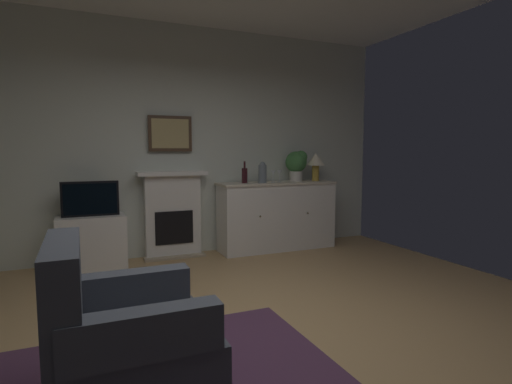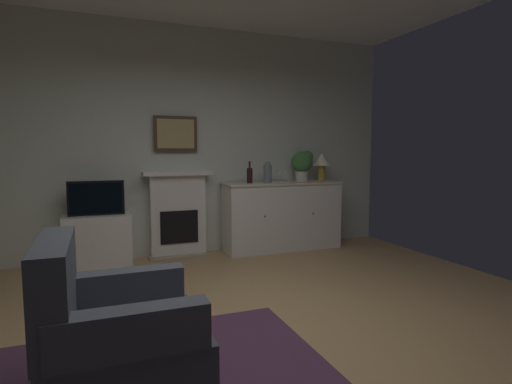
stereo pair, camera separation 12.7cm
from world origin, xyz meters
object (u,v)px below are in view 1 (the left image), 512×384
at_px(framed_picture, 170,134).
at_px(wine_bottle, 245,175).
at_px(fireplace_unit, 173,214).
at_px(vase_decorative, 262,172).
at_px(armchair, 122,339).
at_px(sideboard_cabinet, 277,216).
at_px(tv_set, 90,199).
at_px(potted_plant_small, 297,163).
at_px(table_lamp, 316,161).
at_px(wine_glass_center, 279,173).
at_px(wine_glass_left, 273,173).
at_px(tv_cabinet, 92,242).

relative_size(framed_picture, wine_bottle, 1.90).
relative_size(fireplace_unit, vase_decorative, 3.91).
distance_m(fireplace_unit, armchair, 3.16).
xyz_separation_m(framed_picture, sideboard_cabinet, (1.41, -0.22, -1.11)).
bearing_deg(armchair, wine_bottle, 57.25).
distance_m(sideboard_cabinet, tv_set, 2.41).
xyz_separation_m(tv_set, armchair, (0.07, -2.84, -0.43)).
bearing_deg(potted_plant_small, framed_picture, 174.19).
xyz_separation_m(fireplace_unit, framed_picture, (-0.00, 0.05, 1.03)).
relative_size(framed_picture, table_lamp, 1.37).
bearing_deg(table_lamp, tv_set, -179.84).
height_order(framed_picture, table_lamp, framed_picture).
relative_size(sideboard_cabinet, potted_plant_small, 3.83).
bearing_deg(wine_glass_center, armchair, -129.52).
height_order(sideboard_cabinet, vase_decorative, vase_decorative).
bearing_deg(fireplace_unit, vase_decorative, -11.03).
bearing_deg(tv_set, wine_glass_left, -0.82).
distance_m(wine_glass_center, tv_set, 2.42).
bearing_deg(wine_glass_left, armchair, -128.44).
relative_size(framed_picture, tv_set, 0.89).
xyz_separation_m(tv_set, potted_plant_small, (2.71, 0.05, 0.38)).
xyz_separation_m(table_lamp, wine_glass_center, (-0.58, -0.01, -0.16)).
relative_size(table_lamp, wine_bottle, 1.38).
distance_m(framed_picture, potted_plant_small, 1.79).
bearing_deg(wine_bottle, wine_glass_left, -4.19).
bearing_deg(vase_decorative, wine_glass_center, 7.51).
xyz_separation_m(framed_picture, armchair, (-0.90, -3.07, -1.20)).
height_order(framed_picture, tv_set, framed_picture).
xyz_separation_m(wine_bottle, tv_cabinet, (-1.90, 0.03, -0.73)).
distance_m(tv_set, armchair, 2.88).
bearing_deg(tv_set, fireplace_unit, 10.77).
bearing_deg(table_lamp, framed_picture, 173.72).
height_order(wine_glass_center, tv_set, wine_glass_center).
bearing_deg(tv_cabinet, framed_picture, 12.01).
bearing_deg(sideboard_cabinet, wine_glass_center, -25.91).
relative_size(framed_picture, vase_decorative, 1.96).
relative_size(table_lamp, potted_plant_small, 0.93).
bearing_deg(wine_glass_center, potted_plant_small, 11.11).
xyz_separation_m(table_lamp, wine_glass_left, (-0.69, -0.04, -0.16)).
bearing_deg(wine_glass_left, vase_decorative, -176.88).
distance_m(vase_decorative, tv_cabinet, 2.27).
bearing_deg(potted_plant_small, tv_set, -178.87).
relative_size(sideboard_cabinet, wine_glass_center, 9.97).
bearing_deg(wine_bottle, potted_plant_small, 3.99).
xyz_separation_m(tv_cabinet, potted_plant_small, (2.71, 0.03, 0.88)).
distance_m(sideboard_cabinet, wine_glass_left, 0.59).
bearing_deg(potted_plant_small, tv_cabinet, -179.36).
bearing_deg(tv_set, table_lamp, 0.16).
bearing_deg(tv_set, wine_glass_center, -0.14).
bearing_deg(tv_set, framed_picture, 13.31).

